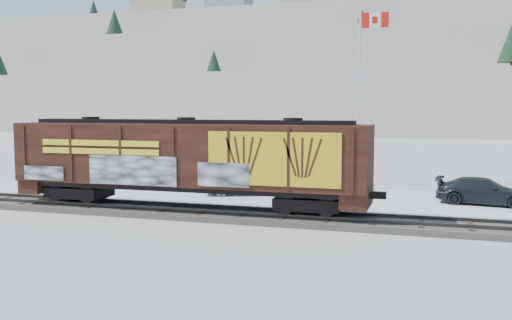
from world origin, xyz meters
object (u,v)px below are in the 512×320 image
(hopper_railcar, at_px, (187,158))
(car_silver, at_px, (243,181))
(flagpole, at_px, (360,121))
(car_dark, at_px, (484,191))
(car_white, at_px, (339,184))

(hopper_railcar, xyz_separation_m, car_silver, (0.62, 6.85, -1.94))
(hopper_railcar, relative_size, flagpole, 1.52)
(hopper_railcar, height_order, car_dark, hopper_railcar)
(flagpole, height_order, car_silver, flagpole)
(flagpole, bearing_deg, car_dark, -39.75)
(hopper_railcar, height_order, car_silver, hopper_railcar)
(hopper_railcar, bearing_deg, flagpole, 63.22)
(flagpole, xyz_separation_m, car_dark, (7.41, -6.16, -3.60))
(car_silver, height_order, car_white, car_silver)
(hopper_railcar, relative_size, car_dark, 3.58)
(car_silver, bearing_deg, hopper_railcar, 154.01)
(car_silver, height_order, car_dark, car_silver)
(hopper_railcar, bearing_deg, car_white, 53.45)
(flagpole, bearing_deg, hopper_railcar, -116.78)
(car_silver, distance_m, car_dark, 13.60)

